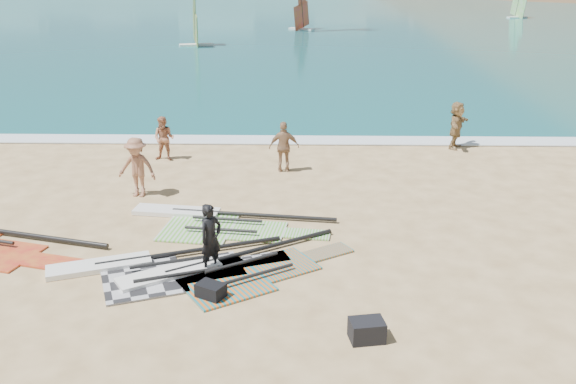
{
  "coord_description": "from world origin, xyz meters",
  "views": [
    {
      "loc": [
        0.62,
        -11.25,
        6.64
      ],
      "look_at": [
        0.31,
        4.0,
        1.0
      ],
      "focal_mm": 40.0,
      "sensor_mm": 36.0,
      "label": 1
    }
  ],
  "objects_px": {
    "gear_bag_near": "(367,330)",
    "person_wetsuit": "(211,238)",
    "gear_bag_far": "(211,291)",
    "rig_green": "(211,221)",
    "beachgoer_mid": "(137,167)",
    "beachgoer_left": "(164,139)",
    "rig_orange": "(223,271)",
    "beachgoer_back": "(284,147)",
    "beachgoer_right": "(456,125)",
    "rig_grey": "(150,268)"
  },
  "relations": [
    {
      "from": "beachgoer_back",
      "to": "rig_green",
      "type": "bearing_deg",
      "value": 63.2
    },
    {
      "from": "beachgoer_left",
      "to": "beachgoer_mid",
      "type": "xyz_separation_m",
      "value": [
        -0.07,
        -3.53,
        0.12
      ]
    },
    {
      "from": "gear_bag_far",
      "to": "beachgoer_mid",
      "type": "distance_m",
      "value": 6.66
    },
    {
      "from": "gear_bag_far",
      "to": "person_wetsuit",
      "type": "relative_size",
      "value": 0.35
    },
    {
      "from": "beachgoer_left",
      "to": "beachgoer_right",
      "type": "height_order",
      "value": "beachgoer_right"
    },
    {
      "from": "rig_orange",
      "to": "beachgoer_back",
      "type": "bearing_deg",
      "value": 48.06
    },
    {
      "from": "rig_green",
      "to": "beachgoer_mid",
      "type": "bearing_deg",
      "value": 148.21
    },
    {
      "from": "beachgoer_right",
      "to": "beachgoer_mid",
      "type": "bearing_deg",
      "value": 143.41
    },
    {
      "from": "rig_green",
      "to": "beachgoer_mid",
      "type": "height_order",
      "value": "beachgoer_mid"
    },
    {
      "from": "gear_bag_near",
      "to": "beachgoer_right",
      "type": "distance_m",
      "value": 13.37
    },
    {
      "from": "rig_orange",
      "to": "beachgoer_back",
      "type": "relative_size",
      "value": 3.2
    },
    {
      "from": "beachgoer_left",
      "to": "beachgoer_back",
      "type": "relative_size",
      "value": 0.92
    },
    {
      "from": "rig_green",
      "to": "beachgoer_back",
      "type": "relative_size",
      "value": 3.35
    },
    {
      "from": "rig_grey",
      "to": "rig_green",
      "type": "bearing_deg",
      "value": 49.02
    },
    {
      "from": "gear_bag_far",
      "to": "beachgoer_back",
      "type": "distance_m",
      "value": 8.45
    },
    {
      "from": "rig_green",
      "to": "rig_orange",
      "type": "xyz_separation_m",
      "value": [
        0.64,
        -2.83,
        -0.0
      ]
    },
    {
      "from": "rig_grey",
      "to": "beachgoer_mid",
      "type": "relative_size",
      "value": 3.12
    },
    {
      "from": "gear_bag_near",
      "to": "beachgoer_back",
      "type": "height_order",
      "value": "beachgoer_back"
    },
    {
      "from": "person_wetsuit",
      "to": "beachgoer_left",
      "type": "xyz_separation_m",
      "value": [
        -2.71,
        8.24,
        -0.03
      ]
    },
    {
      "from": "rig_orange",
      "to": "gear_bag_near",
      "type": "height_order",
      "value": "gear_bag_near"
    },
    {
      "from": "beachgoer_left",
      "to": "rig_grey",
      "type": "bearing_deg",
      "value": -72.24
    },
    {
      "from": "rig_grey",
      "to": "gear_bag_near",
      "type": "bearing_deg",
      "value": -51.1
    },
    {
      "from": "gear_bag_near",
      "to": "person_wetsuit",
      "type": "relative_size",
      "value": 0.39
    },
    {
      "from": "person_wetsuit",
      "to": "beachgoer_mid",
      "type": "xyz_separation_m",
      "value": [
        -2.78,
        4.71,
        0.09
      ]
    },
    {
      "from": "person_wetsuit",
      "to": "beachgoer_right",
      "type": "xyz_separation_m",
      "value": [
        7.61,
        9.93,
        0.07
      ]
    },
    {
      "from": "rig_orange",
      "to": "gear_bag_far",
      "type": "relative_size",
      "value": 9.46
    },
    {
      "from": "rig_green",
      "to": "gear_bag_near",
      "type": "height_order",
      "value": "gear_bag_near"
    },
    {
      "from": "person_wetsuit",
      "to": "beachgoer_right",
      "type": "height_order",
      "value": "beachgoer_right"
    },
    {
      "from": "rig_orange",
      "to": "person_wetsuit",
      "type": "relative_size",
      "value": 3.33
    },
    {
      "from": "beachgoer_left",
      "to": "gear_bag_far",
      "type": "bearing_deg",
      "value": -64.58
    },
    {
      "from": "rig_green",
      "to": "person_wetsuit",
      "type": "xyz_separation_m",
      "value": [
        0.39,
        -2.75,
        0.75
      ]
    },
    {
      "from": "person_wetsuit",
      "to": "beachgoer_mid",
      "type": "distance_m",
      "value": 5.47
    },
    {
      "from": "rig_grey",
      "to": "rig_green",
      "type": "distance_m",
      "value": 2.91
    },
    {
      "from": "rig_green",
      "to": "beachgoer_right",
      "type": "height_order",
      "value": "beachgoer_right"
    },
    {
      "from": "gear_bag_near",
      "to": "person_wetsuit",
      "type": "height_order",
      "value": "person_wetsuit"
    },
    {
      "from": "gear_bag_far",
      "to": "person_wetsuit",
      "type": "bearing_deg",
      "value": 96.49
    },
    {
      "from": "gear_bag_far",
      "to": "rig_green",
      "type": "bearing_deg",
      "value": 97.55
    },
    {
      "from": "rig_green",
      "to": "gear_bag_near",
      "type": "relative_size",
      "value": 8.89
    },
    {
      "from": "gear_bag_far",
      "to": "person_wetsuit",
      "type": "xyz_separation_m",
      "value": [
        -0.14,
        1.23,
        0.63
      ]
    },
    {
      "from": "rig_grey",
      "to": "gear_bag_near",
      "type": "relative_size",
      "value": 8.81
    },
    {
      "from": "rig_grey",
      "to": "rig_orange",
      "type": "distance_m",
      "value": 1.65
    },
    {
      "from": "rig_green",
      "to": "gear_bag_near",
      "type": "distance_m",
      "value": 6.51
    },
    {
      "from": "beachgoer_mid",
      "to": "beachgoer_left",
      "type": "bearing_deg",
      "value": 101.21
    },
    {
      "from": "rig_green",
      "to": "beachgoer_back",
      "type": "height_order",
      "value": "beachgoer_back"
    },
    {
      "from": "person_wetsuit",
      "to": "beachgoer_mid",
      "type": "relative_size",
      "value": 0.9
    },
    {
      "from": "gear_bag_far",
      "to": "beachgoer_mid",
      "type": "xyz_separation_m",
      "value": [
        -2.92,
        5.94,
        0.72
      ]
    },
    {
      "from": "beachgoer_mid",
      "to": "rig_green",
      "type": "bearing_deg",
      "value": -27.1
    },
    {
      "from": "rig_green",
      "to": "gear_bag_near",
      "type": "xyz_separation_m",
      "value": [
        3.59,
        -5.43,
        0.15
      ]
    },
    {
      "from": "person_wetsuit",
      "to": "beachgoer_back",
      "type": "xyz_separation_m",
      "value": [
        1.43,
        7.09,
        0.03
      ]
    },
    {
      "from": "gear_bag_far",
      "to": "beachgoer_right",
      "type": "relative_size",
      "value": 0.33
    }
  ]
}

